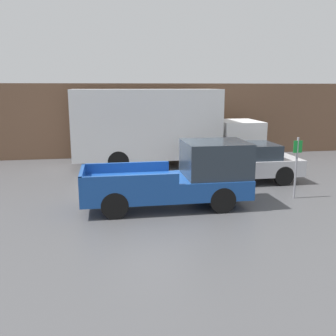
{
  "coord_description": "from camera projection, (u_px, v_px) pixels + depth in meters",
  "views": [
    {
      "loc": [
        -1.41,
        -11.76,
        3.66
      ],
      "look_at": [
        0.6,
        0.26,
        1.0
      ],
      "focal_mm": 40.0,
      "sensor_mm": 36.0,
      "label": 1
    }
  ],
  "objects": [
    {
      "name": "ground_plane",
      "position": [
        152.0,
        200.0,
        12.34
      ],
      "size": [
        60.0,
        60.0,
        0.0
      ],
      "primitive_type": "plane",
      "color": "#4C4C4F"
    },
    {
      "name": "building_wall",
      "position": [
        133.0,
        121.0,
        19.68
      ],
      "size": [
        28.0,
        0.15,
        3.83
      ],
      "color": "brown",
      "rests_on": "ground"
    },
    {
      "name": "pickup_truck",
      "position": [
        182.0,
        177.0,
        11.57
      ],
      "size": [
        5.08,
        1.93,
        2.01
      ],
      "color": "#194799",
      "rests_on": "ground"
    },
    {
      "name": "car",
      "position": [
        241.0,
        162.0,
        14.62
      ],
      "size": [
        4.52,
        1.94,
        1.49
      ],
      "color": "silver",
      "rests_on": "ground"
    },
    {
      "name": "delivery_truck",
      "position": [
        158.0,
        126.0,
        17.44
      ],
      "size": [
        8.78,
        2.56,
        3.55
      ],
      "color": "white",
      "rests_on": "ground"
    },
    {
      "name": "parking_sign",
      "position": [
        296.0,
        164.0,
        12.31
      ],
      "size": [
        0.3,
        0.07,
        2.05
      ],
      "color": "gray",
      "rests_on": "ground"
    },
    {
      "name": "newspaper_box",
      "position": [
        227.0,
        146.0,
        20.49
      ],
      "size": [
        0.45,
        0.4,
        1.0
      ],
      "color": "gold",
      "rests_on": "ground"
    }
  ]
}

